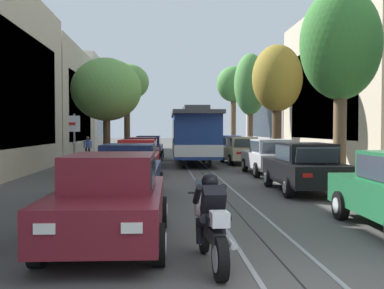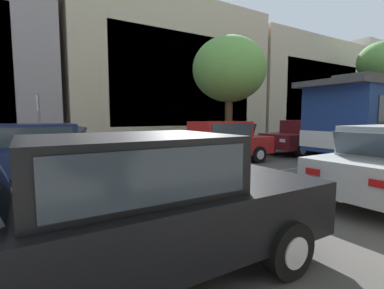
{
  "view_description": "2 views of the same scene",
  "coord_description": "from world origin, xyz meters",
  "px_view_note": "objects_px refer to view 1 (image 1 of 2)",
  "views": [
    {
      "loc": [
        -1.8,
        -4.81,
        2.02
      ],
      "look_at": [
        0.03,
        24.08,
        1.06
      ],
      "focal_mm": 42.98,
      "sensor_mm": 36.0,
      "label": 1
    },
    {
      "loc": [
        5.59,
        8.62,
        1.78
      ],
      "look_at": [
        -1.14,
        12.82,
        0.97
      ],
      "focal_mm": 26.15,
      "sensor_mm": 36.0,
      "label": 2
    }
  ],
  "objects_px": {
    "street_tree_kerb_left_mid": "(127,83)",
    "street_tree_kerb_right_mid": "(277,80)",
    "motorcycle_with_rider": "(211,222)",
    "fire_hydrant": "(79,180)",
    "street_tree_kerb_left_second": "(106,90)",
    "street_tree_kerb_right_fourth": "(250,86)",
    "parked_car_maroon_near_left": "(110,199)",
    "cable_car_trolley": "(194,136)",
    "street_tree_kerb_right_second": "(341,46)",
    "parked_car_silver_mid_right": "(270,157)",
    "parked_car_black_second_right": "(305,167)",
    "parked_car_blue_fifth_right": "(228,147)",
    "pedestrian_on_left_pavement": "(88,146)",
    "parked_car_navy_fifth_left": "(149,147)",
    "parked_car_navy_second_left": "(128,171)",
    "parked_car_beige_fourth_right": "(241,150)",
    "parked_car_red_mid_left": "(137,158)",
    "parked_car_maroon_fourth_left": "(142,152)",
    "street_tree_kerb_right_far": "(233,86)",
    "street_sign_post": "(74,145)"
  },
  "relations": [
    {
      "from": "parked_car_maroon_near_left",
      "to": "street_tree_kerb_left_second",
      "type": "distance_m",
      "value": 13.96
    },
    {
      "from": "parked_car_blue_fifth_right",
      "to": "pedestrian_on_left_pavement",
      "type": "xyz_separation_m",
      "value": [
        -9.71,
        -0.87,
        0.07
      ]
    },
    {
      "from": "street_tree_kerb_right_second",
      "to": "cable_car_trolley",
      "type": "relative_size",
      "value": 0.81
    },
    {
      "from": "parked_car_maroon_fourth_left",
      "to": "parked_car_blue_fifth_right",
      "type": "xyz_separation_m",
      "value": [
        5.72,
        7.25,
        0.0
      ]
    },
    {
      "from": "parked_car_black_second_right",
      "to": "street_tree_kerb_right_far",
      "type": "relative_size",
      "value": 0.56
    },
    {
      "from": "parked_car_navy_second_left",
      "to": "parked_car_navy_fifth_left",
      "type": "xyz_separation_m",
      "value": [
        0.04,
        17.56,
        0.0
      ]
    },
    {
      "from": "parked_car_blue_fifth_right",
      "to": "street_sign_post",
      "type": "height_order",
      "value": "street_sign_post"
    },
    {
      "from": "parked_car_maroon_fourth_left",
      "to": "street_tree_kerb_right_far",
      "type": "relative_size",
      "value": 0.56
    },
    {
      "from": "parked_car_navy_second_left",
      "to": "parked_car_beige_fourth_right",
      "type": "height_order",
      "value": "same"
    },
    {
      "from": "street_tree_kerb_left_mid",
      "to": "street_tree_kerb_right_fourth",
      "type": "bearing_deg",
      "value": -8.36
    },
    {
      "from": "parked_car_beige_fourth_right",
      "to": "motorcycle_with_rider",
      "type": "relative_size",
      "value": 2.22
    },
    {
      "from": "street_tree_kerb_left_second",
      "to": "fire_hydrant",
      "type": "height_order",
      "value": "street_tree_kerb_left_second"
    },
    {
      "from": "parked_car_black_second_right",
      "to": "street_tree_kerb_right_second",
      "type": "relative_size",
      "value": 0.59
    },
    {
      "from": "parked_car_black_second_right",
      "to": "parked_car_blue_fifth_right",
      "type": "bearing_deg",
      "value": 89.87
    },
    {
      "from": "parked_car_blue_fifth_right",
      "to": "parked_car_maroon_fourth_left",
      "type": "bearing_deg",
      "value": -128.31
    },
    {
      "from": "parked_car_red_mid_left",
      "to": "parked_car_navy_fifth_left",
      "type": "relative_size",
      "value": 0.99
    },
    {
      "from": "pedestrian_on_left_pavement",
      "to": "parked_car_navy_fifth_left",
      "type": "bearing_deg",
      "value": -4.47
    },
    {
      "from": "street_tree_kerb_right_mid",
      "to": "cable_car_trolley",
      "type": "relative_size",
      "value": 0.72
    },
    {
      "from": "parked_car_maroon_near_left",
      "to": "parked_car_beige_fourth_right",
      "type": "xyz_separation_m",
      "value": [
        5.48,
        18.42,
        0.0
      ]
    },
    {
      "from": "parked_car_silver_mid_right",
      "to": "street_tree_kerb_left_mid",
      "type": "distance_m",
      "value": 18.13
    },
    {
      "from": "parked_car_blue_fifth_right",
      "to": "fire_hydrant",
      "type": "xyz_separation_m",
      "value": [
        -7.28,
        -17.65,
        -0.38
      ]
    },
    {
      "from": "street_tree_kerb_left_second",
      "to": "pedestrian_on_left_pavement",
      "type": "height_order",
      "value": "street_tree_kerb_left_second"
    },
    {
      "from": "cable_car_trolley",
      "to": "pedestrian_on_left_pavement",
      "type": "relative_size",
      "value": 5.92
    },
    {
      "from": "street_tree_kerb_right_far",
      "to": "pedestrian_on_left_pavement",
      "type": "relative_size",
      "value": 5.08
    },
    {
      "from": "street_tree_kerb_left_second",
      "to": "street_tree_kerb_right_fourth",
      "type": "distance_m",
      "value": 15.95
    },
    {
      "from": "cable_car_trolley",
      "to": "fire_hydrant",
      "type": "height_order",
      "value": "cable_car_trolley"
    },
    {
      "from": "parked_car_black_second_right",
      "to": "street_tree_kerb_right_fourth",
      "type": "xyz_separation_m",
      "value": [
        2.05,
        20.04,
        4.54
      ]
    },
    {
      "from": "street_tree_kerb_left_second",
      "to": "fire_hydrant",
      "type": "distance_m",
      "value": 7.73
    },
    {
      "from": "street_tree_kerb_left_mid",
      "to": "street_tree_kerb_right_mid",
      "type": "xyz_separation_m",
      "value": [
        8.95,
        -11.42,
        -0.9
      ]
    },
    {
      "from": "street_tree_kerb_left_second",
      "to": "parked_car_navy_fifth_left",
      "type": "bearing_deg",
      "value": 80.21
    },
    {
      "from": "parked_car_silver_mid_right",
      "to": "fire_hydrant",
      "type": "distance_m",
      "value": 9.24
    },
    {
      "from": "parked_car_maroon_near_left",
      "to": "fire_hydrant",
      "type": "bearing_deg",
      "value": 104.89
    },
    {
      "from": "parked_car_navy_second_left",
      "to": "pedestrian_on_left_pavement",
      "type": "height_order",
      "value": "parked_car_navy_second_left"
    },
    {
      "from": "parked_car_maroon_fourth_left",
      "to": "parked_car_silver_mid_right",
      "type": "bearing_deg",
      "value": -40.02
    },
    {
      "from": "parked_car_red_mid_left",
      "to": "street_tree_kerb_right_mid",
      "type": "distance_m",
      "value": 9.46
    },
    {
      "from": "street_tree_kerb_left_second",
      "to": "street_tree_kerb_right_fourth",
      "type": "height_order",
      "value": "street_tree_kerb_right_fourth"
    },
    {
      "from": "parked_car_blue_fifth_right",
      "to": "street_tree_kerb_right_mid",
      "type": "xyz_separation_m",
      "value": [
        1.56,
        -7.85,
        3.88
      ]
    },
    {
      "from": "street_tree_kerb_right_mid",
      "to": "motorcycle_with_rider",
      "type": "bearing_deg",
      "value": -107.01
    },
    {
      "from": "street_sign_post",
      "to": "street_tree_kerb_left_second",
      "type": "bearing_deg",
      "value": 89.67
    },
    {
      "from": "parked_car_navy_fifth_left",
      "to": "street_tree_kerb_right_mid",
      "type": "bearing_deg",
      "value": -43.0
    },
    {
      "from": "parked_car_blue_fifth_right",
      "to": "street_tree_kerb_left_mid",
      "type": "height_order",
      "value": "street_tree_kerb_left_mid"
    },
    {
      "from": "parked_car_blue_fifth_right",
      "to": "motorcycle_with_rider",
      "type": "distance_m",
      "value": 25.96
    },
    {
      "from": "parked_car_maroon_near_left",
      "to": "street_tree_kerb_right_second",
      "type": "bearing_deg",
      "value": 49.26
    },
    {
      "from": "parked_car_navy_fifth_left",
      "to": "street_tree_kerb_right_second",
      "type": "distance_m",
      "value": 16.73
    },
    {
      "from": "fire_hydrant",
      "to": "parked_car_black_second_right",
      "type": "bearing_deg",
      "value": -1.57
    },
    {
      "from": "motorcycle_with_rider",
      "to": "pedestrian_on_left_pavement",
      "type": "xyz_separation_m",
      "value": [
        -5.82,
        24.79,
        0.22
      ]
    },
    {
      "from": "street_tree_kerb_right_second",
      "to": "street_sign_post",
      "type": "distance_m",
      "value": 10.44
    },
    {
      "from": "cable_car_trolley",
      "to": "parked_car_blue_fifth_right",
      "type": "bearing_deg",
      "value": 65.06
    },
    {
      "from": "parked_car_navy_fifth_left",
      "to": "street_tree_kerb_right_mid",
      "type": "relative_size",
      "value": 0.67
    },
    {
      "from": "motorcycle_with_rider",
      "to": "fire_hydrant",
      "type": "height_order",
      "value": "motorcycle_with_rider"
    }
  ]
}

